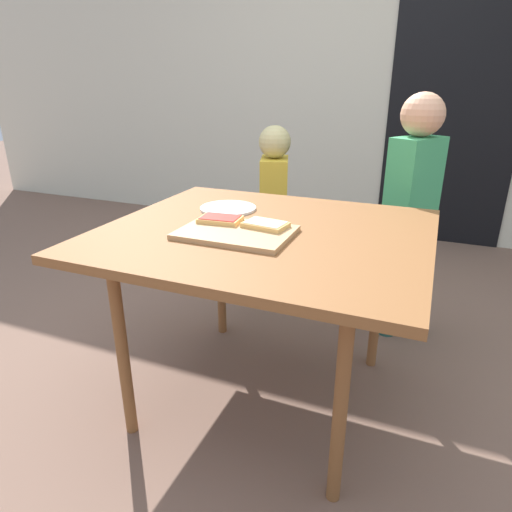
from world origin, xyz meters
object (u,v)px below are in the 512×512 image
at_px(dining_table, 265,245).
at_px(child_left, 274,205).
at_px(plate_white_left, 228,208).
at_px(child_right, 411,201).
at_px(pizza_slice_far_right, 265,225).
at_px(cutting_board, 236,232).
at_px(pizza_slice_far_left, 220,219).

distance_m(dining_table, child_left, 0.87).
bearing_deg(plate_white_left, child_right, 39.33).
relative_size(pizza_slice_far_right, plate_white_left, 0.70).
xyz_separation_m(dining_table, child_right, (0.43, 0.73, 0.03)).
distance_m(cutting_board, pizza_slice_far_right, 0.11).
bearing_deg(child_left, pizza_slice_far_left, -82.74).
bearing_deg(pizza_slice_far_right, dining_table, 112.01).
distance_m(dining_table, pizza_slice_far_left, 0.18).
height_order(dining_table, pizza_slice_far_left, pizza_slice_far_left).
height_order(cutting_board, pizza_slice_far_right, pizza_slice_far_right).
bearing_deg(pizza_slice_far_left, dining_table, 9.73).
relative_size(dining_table, child_right, 0.98).
bearing_deg(pizza_slice_far_right, child_right, 60.61).
bearing_deg(pizza_slice_far_right, child_left, 108.17).
xyz_separation_m(pizza_slice_far_right, child_left, (-0.28, 0.85, -0.17)).
height_order(pizza_slice_far_left, plate_white_left, pizza_slice_far_left).
xyz_separation_m(pizza_slice_far_right, plate_white_left, (-0.24, 0.21, -0.02)).
distance_m(dining_table, pizza_slice_far_right, 0.09).
distance_m(pizza_slice_far_right, child_left, 0.91).
relative_size(pizza_slice_far_right, child_right, 0.14).
bearing_deg(dining_table, child_right, 59.19).
distance_m(child_left, child_right, 0.72).
height_order(dining_table, child_right, child_right).
distance_m(cutting_board, pizza_slice_far_left, 0.11).
height_order(cutting_board, plate_white_left, cutting_board).
xyz_separation_m(pizza_slice_far_left, child_left, (-0.11, 0.85, -0.17)).
xyz_separation_m(dining_table, cutting_board, (-0.07, -0.09, 0.06)).
bearing_deg(dining_table, plate_white_left, 141.63).
xyz_separation_m(dining_table, plate_white_left, (-0.23, 0.18, 0.06)).
distance_m(pizza_slice_far_left, child_right, 0.96).
bearing_deg(cutting_board, plate_white_left, 120.39).
distance_m(dining_table, cutting_board, 0.13).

